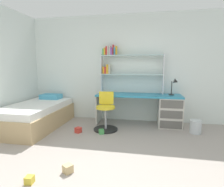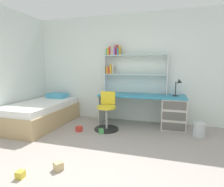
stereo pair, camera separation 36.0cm
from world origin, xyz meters
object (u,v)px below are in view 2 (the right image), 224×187
Objects in this scene: desk at (164,110)px; waste_bin at (199,130)px; toy_block_yellow_3 at (20,174)px; swivel_chair at (107,115)px; desk_lamp at (179,85)px; bed_platform at (42,113)px; toy_block_red_1 at (79,129)px; toy_block_green_2 at (101,131)px; toy_block_natural_0 at (58,166)px; bookshelf_hutch at (126,64)px.

desk reaches higher than waste_bin.
swivel_chair is at bearing 76.59° from toy_block_yellow_3.
bed_platform is at bearing -168.46° from desk_lamp.
toy_block_yellow_3 is (-0.47, -1.97, -0.28)m from swivel_chair.
toy_block_red_1 is 1.68m from toy_block_yellow_3.
swivel_chair is at bearing -176.22° from waste_bin.
desk_lamp reaches higher than swivel_chair.
waste_bin is 2.81× the size of toy_block_green_2.
waste_bin is at bearing 3.90° from bed_platform.
bed_platform reaches higher than toy_block_yellow_3.
toy_block_natural_0 is at bearing -120.86° from desk.
desk is 1.29m from swivel_chair.
desk reaches higher than toy_block_green_2.
desk is 20.31× the size of toy_block_green_2.
desk_lamp reaches higher than waste_bin.
waste_bin reaches higher than toy_block_red_1.
toy_block_green_2 is at bearing -152.13° from desk_lamp.
swivel_chair reaches higher than toy_block_green_2.
desk is 18.28× the size of toy_block_natural_0.
swivel_chair reaches higher than waste_bin.
toy_block_red_1 is (-0.79, -0.98, -1.37)m from bookshelf_hutch.
waste_bin reaches higher than toy_block_natural_0.
toy_block_green_2 is at bearing -6.29° from bed_platform.
bed_platform is (-1.58, -0.11, -0.06)m from swivel_chair.
desk_lamp reaches higher than bed_platform.
swivel_chair is 1.71m from toy_block_natural_0.
desk_lamp is at bearing -8.08° from bookshelf_hutch.
toy_block_yellow_3 is at bearing -103.41° from swivel_chair.
bed_platform reaches higher than toy_block_green_2.
waste_bin is (3.44, 0.23, -0.13)m from bed_platform.
waste_bin reaches higher than toy_block_yellow_3.
toy_block_red_1 is at bearing -157.98° from desk_lamp.
toy_block_red_1 is (-2.38, -0.42, -0.08)m from waste_bin.
bookshelf_hutch is at bearing 72.98° from toy_block_green_2.
desk_lamp is at bearing 11.54° from bed_platform.
swivel_chair is at bearing -111.25° from bookshelf_hutch.
bed_platform is (-3.05, -0.62, -0.70)m from desk_lamp.
waste_bin is 2.53× the size of toy_block_natural_0.
bed_platform is at bearing -175.97° from swivel_chair.
desk is at bearing -179.59° from desk_lamp.
waste_bin is at bearing 42.32° from toy_block_natural_0.
bookshelf_hutch is 0.80× the size of bed_platform.
desk is 1.92m from toy_block_red_1.
waste_bin is at bearing -19.37° from bookshelf_hutch.
toy_block_natural_0 is at bearing -99.32° from bookshelf_hutch.
swivel_chair is 8.49× the size of toy_block_green_2.
desk is at bearing 23.23° from swivel_chair.
waste_bin is at bearing -45.13° from desk_lamp.
desk_lamp reaches higher than desk.
toy_block_natural_0 is at bearing 39.59° from toy_block_yellow_3.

